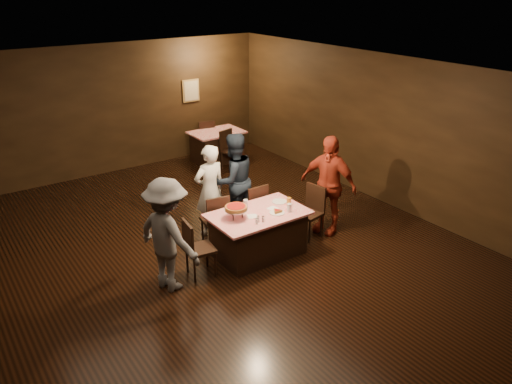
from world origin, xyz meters
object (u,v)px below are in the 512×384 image
Objects in this scene: main_table at (258,234)px; chair_end_left at (200,248)px; diner_white_jacket at (210,190)px; pizza_stand at (236,208)px; glass_amber at (289,202)px; glass_back at (246,204)px; diner_red_shirt at (328,185)px; chair_back_near at (232,150)px; plate_empty at (279,202)px; back_table at (217,146)px; chair_end_right at (309,213)px; diner_grey_knit at (168,235)px; glass_front_right at (289,208)px; diner_navy_hoodie at (234,180)px; chair_far_right at (252,208)px; chair_far_left at (215,219)px; chair_back_far at (205,137)px.

chair_end_left is at bearing 180.00° from main_table.
diner_white_jacket reaches higher than chair_end_left.
pizza_stand reaches higher than glass_amber.
glass_amber is 1.00× the size of glass_back.
diner_red_shirt reaches higher than pizza_stand.
plate_empty is (-1.30, -3.59, 0.30)m from chair_back_near.
chair_end_right reaches higher than back_table.
diner_grey_knit is (-2.74, -0.03, 0.40)m from chair_end_right.
diner_grey_knit is 1.24m from pizza_stand.
glass_front_right and glass_back have the same top height.
chair_end_right is 0.53× the size of diner_navy_hoodie.
diner_white_jacket reaches higher than chair_far_right.
diner_white_jacket is at bearing 103.49° from glass_back.
glass_front_right is at bearing 138.91° from chair_far_left.
chair_end_right is 0.65m from plate_empty.
chair_far_left is at bearing 130.36° from glass_front_right.
diner_grey_knit reaches higher than glass_front_right.
diner_navy_hoodie is 0.96m from glass_back.
glass_front_right is (2.09, -0.22, -0.04)m from diner_grey_knit.
pizza_stand is (-0.69, -1.15, 0.06)m from diner_navy_hoodie.
chair_back_near is at bearing 63.67° from main_table.
diner_grey_knit is 3.16m from diner_red_shirt.
chair_end_right is at bearing 21.04° from glass_front_right.
diner_grey_knit is (-3.49, -4.47, 0.49)m from back_table.
diner_navy_hoodie is 12.74× the size of glass_back.
diner_red_shirt is at bearing 76.99° from chair_end_right.
chair_far_right is 6.79× the size of glass_front_right.
chair_end_left is at bearing -123.60° from back_table.
diner_red_shirt is at bearing 98.51° from chair_back_far.
back_table is at bearing -112.83° from chair_far_left.
chair_far_left and chair_end_right have the same top height.
pizza_stand is at bearing -144.46° from glass_back.
diner_grey_knit is at bearing -127.97° from back_table.
glass_back is at bearing 101.21° from diner_white_jacket.
plate_empty is at bearing 75.96° from glass_front_right.
diner_navy_hoodie is at bearing 59.02° from pizza_stand.
plate_empty is (-0.55, 0.15, 0.30)m from chair_end_right.
diner_grey_knit is at bearing -175.36° from plate_empty.
diner_grey_knit is at bearing 179.43° from glass_amber.
diner_red_shirt is 13.10× the size of glass_front_right.
main_table is at bearing -112.63° from back_table.
glass_front_right reaches higher than back_table.
diner_navy_hoodie is at bearing 96.26° from glass_front_right.
glass_amber is (-0.50, -0.05, 0.37)m from chair_end_right.
chair_far_right is 3.33m from chair_back_near.
diner_white_jacket is at bearing 7.00° from diner_navy_hoodie.
chair_end_left is at bearing -174.81° from plate_empty.
glass_amber is (0.60, -0.05, 0.46)m from main_table.
pizza_stand is (-2.25, -4.39, 0.57)m from back_table.
chair_far_left is 2.50× the size of pizza_stand.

